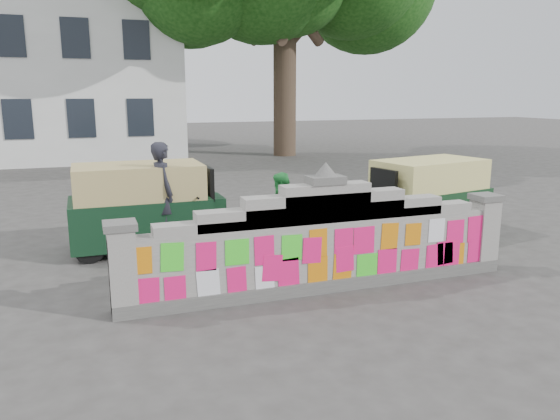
# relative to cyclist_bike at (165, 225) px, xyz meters

# --- Properties ---
(ground) EXTENTS (100.00, 100.00, 0.00)m
(ground) POSITION_rel_cyclist_bike_xyz_m (2.05, -2.81, -0.56)
(ground) COLOR #383533
(ground) RESTS_ON ground
(parapet_wall) EXTENTS (6.48, 0.44, 2.01)m
(parapet_wall) POSITION_rel_cyclist_bike_xyz_m (2.05, -2.82, 0.19)
(parapet_wall) COLOR #4C4C49
(parapet_wall) RESTS_ON ground
(cyclist_bike) EXTENTS (2.20, 1.00, 1.12)m
(cyclist_bike) POSITION_rel_cyclist_bike_xyz_m (0.00, 0.00, 0.00)
(cyclist_bike) COLOR black
(cyclist_bike) RESTS_ON ground
(cyclist_rider) EXTENTS (0.54, 0.74, 1.90)m
(cyclist_rider) POSITION_rel_cyclist_bike_xyz_m (0.00, 0.00, 0.39)
(cyclist_rider) COLOR #21212A
(cyclist_rider) RESTS_ON ground
(pedestrian) EXTENTS (0.59, 0.75, 1.53)m
(pedestrian) POSITION_rel_cyclist_bike_xyz_m (2.16, -0.52, 0.21)
(pedestrian) COLOR green
(pedestrian) RESTS_ON ground
(rickshaw_left) EXTENTS (3.05, 1.42, 1.69)m
(rickshaw_left) POSITION_rel_cyclist_bike_xyz_m (-0.32, 0.46, 0.32)
(rickshaw_left) COLOR black
(rickshaw_left) RESTS_ON ground
(rickshaw_right) EXTENTS (3.04, 1.86, 1.63)m
(rickshaw_right) POSITION_rel_cyclist_bike_xyz_m (5.53, -0.42, 0.29)
(rickshaw_right) COLOR black
(rickshaw_right) RESTS_ON ground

